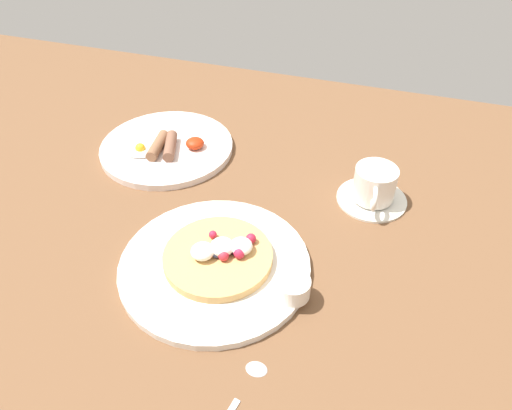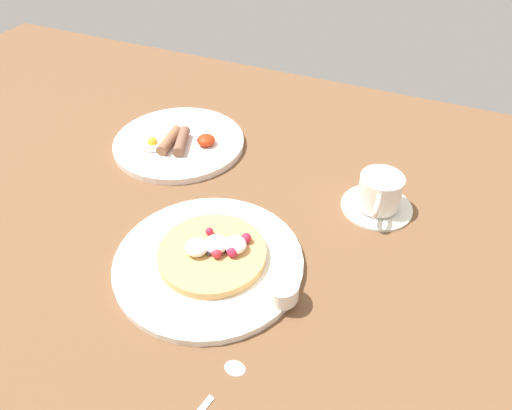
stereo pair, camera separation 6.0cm
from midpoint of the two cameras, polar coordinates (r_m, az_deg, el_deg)
The scene contains 9 objects.
ground_plane at distance 85.16cm, azimuth -1.55°, elevation -1.52°, with size 197.58×111.01×3.00cm, color brown.
pancake_plate at distance 74.83cm, azimuth -3.36°, elevation -6.85°, with size 29.41×29.41×1.24cm, color white.
pancake_with_berries at distance 73.84cm, azimuth -2.74°, elevation -5.69°, with size 16.81×16.81×3.66cm.
syrup_ramekin at distance 68.67cm, azimuth 5.56°, elevation -10.11°, with size 5.04×5.04×2.96cm.
breakfast_plate at distance 100.86cm, azimuth -7.45°, elevation 7.31°, with size 26.88×26.88×1.35cm, color white.
fried_breakfast at distance 98.42cm, azimuth -7.67°, elevation 7.49°, with size 14.86×9.20×2.40cm.
coffee_saucer at distance 87.89cm, azimuth 16.08°, elevation -0.17°, with size 12.50×12.50×0.85cm, color white.
coffee_cup at distance 85.56cm, azimuth 16.50°, elevation 1.54°, with size 7.46×10.54×6.00cm.
teaspoon at distance 63.08cm, azimuth -1.64°, elevation -21.10°, with size 4.64×14.92×0.60cm.
Camera 2 is at (29.92, -55.69, 55.93)cm, focal length 33.61 mm.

